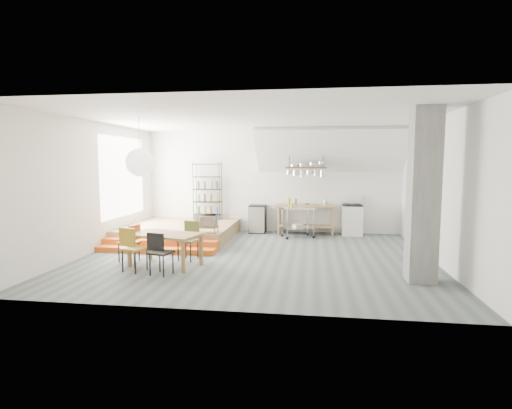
# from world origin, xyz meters

# --- Properties ---
(floor) EXTENTS (8.00, 8.00, 0.00)m
(floor) POSITION_xyz_m (0.00, 0.00, 0.00)
(floor) COLOR #4E595B
(floor) RESTS_ON ground
(wall_back) EXTENTS (8.00, 0.04, 3.20)m
(wall_back) POSITION_xyz_m (0.00, 3.50, 1.60)
(wall_back) COLOR silver
(wall_back) RESTS_ON ground
(wall_left) EXTENTS (0.04, 7.00, 3.20)m
(wall_left) POSITION_xyz_m (-4.00, 0.00, 1.60)
(wall_left) COLOR silver
(wall_left) RESTS_ON ground
(wall_right) EXTENTS (0.04, 7.00, 3.20)m
(wall_right) POSITION_xyz_m (4.00, 0.00, 1.60)
(wall_right) COLOR silver
(wall_right) RESTS_ON ground
(ceiling) EXTENTS (8.00, 7.00, 0.02)m
(ceiling) POSITION_xyz_m (0.00, 0.00, 3.20)
(ceiling) COLOR white
(ceiling) RESTS_ON wall_back
(slope_ceiling) EXTENTS (4.40, 1.44, 1.32)m
(slope_ceiling) POSITION_xyz_m (1.80, 2.90, 2.55)
(slope_ceiling) COLOR white
(slope_ceiling) RESTS_ON wall_back
(window_pane) EXTENTS (0.02, 2.50, 2.20)m
(window_pane) POSITION_xyz_m (-3.98, 1.50, 1.80)
(window_pane) COLOR white
(window_pane) RESTS_ON wall_left
(platform) EXTENTS (3.00, 3.00, 0.40)m
(platform) POSITION_xyz_m (-2.50, 2.00, 0.20)
(platform) COLOR olive
(platform) RESTS_ON ground
(step_lower) EXTENTS (3.00, 0.35, 0.13)m
(step_lower) POSITION_xyz_m (-2.50, 0.05, 0.07)
(step_lower) COLOR orange
(step_lower) RESTS_ON ground
(step_upper) EXTENTS (3.00, 0.35, 0.27)m
(step_upper) POSITION_xyz_m (-2.50, 0.40, 0.13)
(step_upper) COLOR orange
(step_upper) RESTS_ON ground
(concrete_column) EXTENTS (0.50, 0.50, 3.20)m
(concrete_column) POSITION_xyz_m (3.30, -1.50, 1.60)
(concrete_column) COLOR slate
(concrete_column) RESTS_ON ground
(kitchen_counter) EXTENTS (1.80, 0.60, 0.91)m
(kitchen_counter) POSITION_xyz_m (1.10, 3.15, 0.63)
(kitchen_counter) COLOR olive
(kitchen_counter) RESTS_ON ground
(stove) EXTENTS (0.60, 0.60, 1.18)m
(stove) POSITION_xyz_m (2.50, 3.16, 0.48)
(stove) COLOR white
(stove) RESTS_ON ground
(pot_rack) EXTENTS (1.20, 0.50, 1.43)m
(pot_rack) POSITION_xyz_m (1.13, 2.92, 1.98)
(pot_rack) COLOR #412C1A
(pot_rack) RESTS_ON ceiling
(wire_shelving) EXTENTS (0.88, 0.38, 1.80)m
(wire_shelving) POSITION_xyz_m (-2.00, 3.20, 1.33)
(wire_shelving) COLOR black
(wire_shelving) RESTS_ON platform
(microwave_shelf) EXTENTS (0.60, 0.40, 0.16)m
(microwave_shelf) POSITION_xyz_m (-1.40, 0.75, 0.55)
(microwave_shelf) COLOR olive
(microwave_shelf) RESTS_ON platform
(paper_lantern) EXTENTS (0.60, 0.60, 0.60)m
(paper_lantern) POSITION_xyz_m (-2.38, -0.96, 2.20)
(paper_lantern) COLOR white
(paper_lantern) RESTS_ON ceiling
(dining_table) EXTENTS (1.64, 1.17, 0.70)m
(dining_table) POSITION_xyz_m (-1.79, -1.10, 0.63)
(dining_table) COLOR olive
(dining_table) RESTS_ON ground
(chair_mustard) EXTENTS (0.53, 0.53, 0.92)m
(chair_mustard) POSITION_xyz_m (-2.28, -1.68, 0.55)
(chair_mustard) COLOR #B0851E
(chair_mustard) RESTS_ON ground
(chair_black) EXTENTS (0.48, 0.48, 0.86)m
(chair_black) POSITION_xyz_m (-1.65, -1.83, 0.51)
(chair_black) COLOR black
(chair_black) RESTS_ON ground
(chair_olive) EXTENTS (0.48, 0.48, 0.87)m
(chair_olive) POSITION_xyz_m (-1.45, -0.50, 0.52)
(chair_olive) COLOR #5D6C33
(chair_olive) RESTS_ON ground
(chair_red) EXTENTS (0.47, 0.47, 0.83)m
(chair_red) POSITION_xyz_m (-2.67, -0.88, 0.50)
(chair_red) COLOR #C6431C
(chair_red) RESTS_ON ground
(rolling_cart) EXTENTS (1.00, 0.80, 0.88)m
(rolling_cart) POSITION_xyz_m (0.89, 2.53, 0.57)
(rolling_cart) COLOR silver
(rolling_cart) RESTS_ON ground
(mini_fridge) EXTENTS (0.51, 0.51, 0.87)m
(mini_fridge) POSITION_xyz_m (-0.39, 3.20, 0.43)
(mini_fridge) COLOR black
(mini_fridge) RESTS_ON ground
(microwave) EXTENTS (0.54, 0.37, 0.30)m
(microwave) POSITION_xyz_m (-1.40, 0.75, 0.71)
(microwave) COLOR beige
(microwave) RESTS_ON microwave_shelf
(bowl) EXTENTS (0.21, 0.21, 0.05)m
(bowl) POSITION_xyz_m (1.15, 3.10, 0.93)
(bowl) COLOR silver
(bowl) RESTS_ON kitchen_counter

